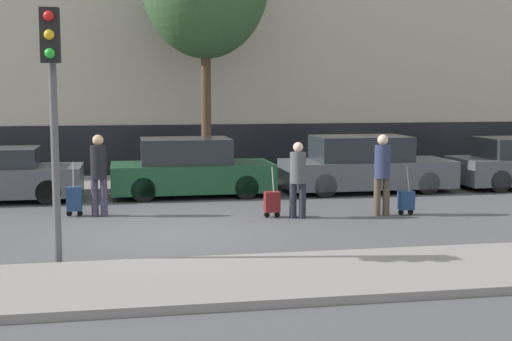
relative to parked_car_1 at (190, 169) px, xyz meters
The scene contains 14 objects.
ground_plane 4.77m from the parked_car_1, 99.47° to the right, with size 80.00×80.00×0.00m, color #4C4C4F.
sidewalk_near 8.46m from the parked_car_1, 95.28° to the right, with size 28.00×2.50×0.12m.
sidewalk_far 2.55m from the parked_car_1, 108.29° to the left, with size 28.00×3.00×0.12m.
building_facade 7.50m from the parked_car_1, 97.51° to the left, with size 28.00×2.74×10.55m.
parked_car_1 is the anchor object (origin of this frame).
parked_car_2 4.64m from the parked_car_1, ahead, with size 4.48×1.81×1.49m.
pedestrian_left 3.44m from the parked_car_1, 130.12° to the right, with size 0.34×0.34×1.76m.
trolley_left 3.71m from the parked_car_1, 137.78° to the right, with size 0.34×0.29×1.18m.
pedestrian_center 4.10m from the parked_car_1, 61.85° to the right, with size 0.34×0.34×1.62m.
trolley_center 3.71m from the parked_car_1, 67.51° to the right, with size 0.34×0.29×1.10m.
pedestrian_right 5.26m from the parked_car_1, 43.78° to the right, with size 0.35×0.34×1.76m.
trolley_right 5.69m from the parked_car_1, 40.14° to the right, with size 0.34×0.29×1.06m.
traffic_light 7.80m from the parked_car_1, 111.15° to the right, with size 0.28×0.47×3.91m.
parked_bicycle 4.79m from the parked_car_1, 27.50° to the left, with size 1.77×0.06×0.96m.
Camera 1 is at (-0.94, -13.42, 2.73)m, focal length 50.00 mm.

